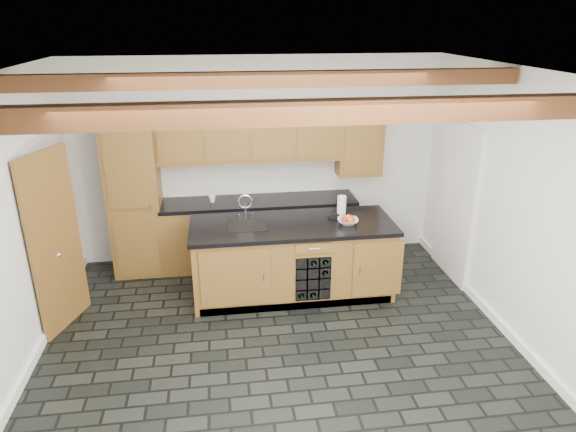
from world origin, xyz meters
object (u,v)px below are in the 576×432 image
Objects in this scene: kitchen_scale at (335,216)px; paper_towel at (342,206)px; island at (293,259)px; fruit_bowl at (348,221)px.

paper_towel reaches higher than kitchen_scale.
kitchen_scale is at bearing -164.32° from paper_towel.
fruit_bowl is (0.65, -0.09, 0.50)m from island.
kitchen_scale is 0.69× the size of paper_towel.
island is 0.82m from fruit_bowl.
kitchen_scale is (0.54, 0.13, 0.49)m from island.
island is 9.92× the size of fruit_bowl.
island is at bearing 172.26° from fruit_bowl.
paper_towel is (-0.02, 0.24, 0.10)m from fruit_bowl.
paper_towel is (0.08, 0.02, 0.11)m from kitchen_scale.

